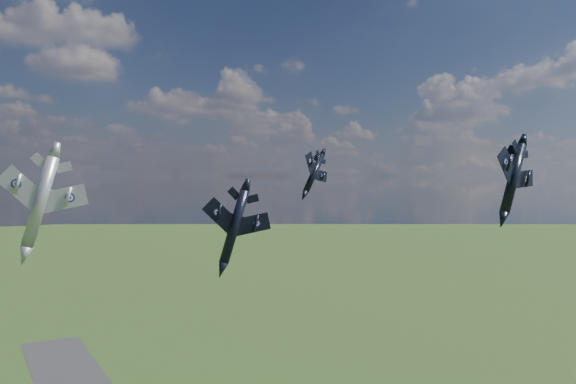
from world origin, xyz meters
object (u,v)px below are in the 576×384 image
jet_lead_navy (234,226)px  jet_high_navy (314,173)px  jet_right_navy (513,179)px  jet_left_silver (40,201)px

jet_lead_navy → jet_high_navy: 40.90m
jet_lead_navy → jet_right_navy: bearing=-1.9°
jet_right_navy → jet_left_silver: bearing=153.1°
jet_lead_navy → jet_right_navy: (36.51, -15.03, 6.32)m
jet_right_navy → jet_high_navy: jet_high_navy is taller
jet_lead_navy → jet_right_navy: jet_right_navy is taller
jet_lead_navy → jet_high_navy: (29.95, 26.88, 7.27)m
jet_lead_navy → jet_left_silver: size_ratio=0.88×
jet_right_navy → jet_left_silver: 63.22m
jet_right_navy → jet_high_navy: size_ratio=1.14×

